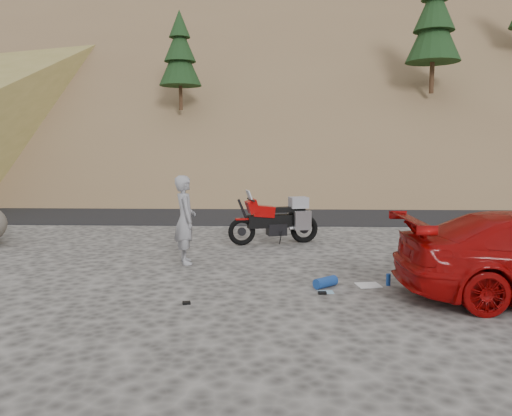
{
  "coord_description": "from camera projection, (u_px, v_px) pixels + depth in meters",
  "views": [
    {
      "loc": [
        0.38,
        -9.86,
        2.48
      ],
      "look_at": [
        -0.03,
        2.08,
        1.0
      ],
      "focal_mm": 35.0,
      "sensor_mm": 36.0,
      "label": 1
    }
  ],
  "objects": [
    {
      "name": "ground",
      "position": [
        254.0,
        270.0,
        10.09
      ],
      "size": [
        140.0,
        140.0,
        0.0
      ],
      "primitive_type": "plane",
      "color": "#3D3B38",
      "rests_on": "ground"
    },
    {
      "name": "road",
      "position": [
        263.0,
        212.0,
        19.02
      ],
      "size": [
        120.0,
        7.0,
        0.05
      ],
      "primitive_type": "cube",
      "color": "black",
      "rests_on": "ground"
    },
    {
      "name": "hillside",
      "position": [
        269.0,
        59.0,
        49.28
      ],
      "size": [
        120.0,
        73.0,
        46.72
      ],
      "color": "brown",
      "rests_on": "ground"
    },
    {
      "name": "motorcycle",
      "position": [
        278.0,
        220.0,
        12.72
      ],
      "size": [
        2.32,
        1.07,
        1.42
      ],
      "rotation": [
        0.0,
        0.0,
        0.29
      ],
      "color": "black",
      "rests_on": "ground"
    },
    {
      "name": "man",
      "position": [
        186.0,
        263.0,
        10.66
      ],
      "size": [
        0.65,
        0.79,
        1.88
      ],
      "primitive_type": "imported",
      "rotation": [
        0.0,
        0.0,
        1.9
      ],
      "color": "gray",
      "rests_on": "ground"
    },
    {
      "name": "gear_white_cloth",
      "position": [
        368.0,
        285.0,
        8.94
      ],
      "size": [
        0.47,
        0.43,
        0.01
      ],
      "primitive_type": "cube",
      "rotation": [
        0.0,
        0.0,
        0.17
      ],
      "color": "white",
      "rests_on": "ground"
    },
    {
      "name": "gear_blue_mat",
      "position": [
        325.0,
        282.0,
        8.81
      ],
      "size": [
        0.47,
        0.44,
        0.19
      ],
      "primitive_type": "cylinder",
      "rotation": [
        0.0,
        1.57,
        0.71
      ],
      "color": "navy",
      "rests_on": "ground"
    },
    {
      "name": "gear_bottle",
      "position": [
        388.0,
        280.0,
        8.93
      ],
      "size": [
        0.09,
        0.09,
        0.21
      ],
      "primitive_type": "cylinder",
      "rotation": [
        0.0,
        0.0,
        -0.22
      ],
      "color": "navy",
      "rests_on": "ground"
    },
    {
      "name": "gear_funnel",
      "position": [
        420.0,
        287.0,
        8.53
      ],
      "size": [
        0.14,
        0.14,
        0.17
      ],
      "primitive_type": "cone",
      "rotation": [
        0.0,
        0.0,
        -0.05
      ],
      "color": "red",
      "rests_on": "ground"
    },
    {
      "name": "gear_glove_a",
      "position": [
        322.0,
        293.0,
        8.42
      ],
      "size": [
        0.14,
        0.1,
        0.04
      ],
      "primitive_type": "cube",
      "rotation": [
        0.0,
        0.0,
        0.04
      ],
      "color": "black",
      "rests_on": "ground"
    },
    {
      "name": "gear_glove_b",
      "position": [
        186.0,
        303.0,
        7.88
      ],
      "size": [
        0.14,
        0.12,
        0.04
      ],
      "primitive_type": "cube",
      "rotation": [
        0.0,
        0.0,
        0.25
      ],
      "color": "black",
      "rests_on": "ground"
    },
    {
      "name": "gear_blue_cloth",
      "position": [
        326.0,
        292.0,
        8.51
      ],
      "size": [
        0.27,
        0.21,
        0.01
      ],
      "primitive_type": "cube",
      "rotation": [
        0.0,
        0.0,
        0.09
      ],
      "color": "#80ACC6",
      "rests_on": "ground"
    }
  ]
}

